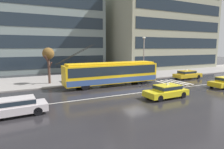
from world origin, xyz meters
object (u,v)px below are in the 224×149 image
at_px(bus_shelter, 90,67).
at_px(trolleybus, 112,73).
at_px(taxi_ahead_of_bus, 187,74).
at_px(street_tree_bare, 48,55).
at_px(pedestrian_at_shelter, 126,69).
at_px(pedestrian_approaching_curb, 126,67).
at_px(private_car_oncoming, 16,106).
at_px(pedestrian_waiting_by_pole, 110,68).
at_px(taxi_oncoming_near, 166,91).
at_px(street_lamp, 144,54).
at_px(pedestrian_walking_past, 85,69).

bearing_deg(bus_shelter, trolleybus, -66.22).
distance_m(taxi_ahead_of_bus, street_tree_bare, 20.72).
distance_m(pedestrian_at_shelter, street_tree_bare, 10.95).
xyz_separation_m(pedestrian_at_shelter, pedestrian_approaching_curb, (0.76, 1.47, 0.01)).
distance_m(private_car_oncoming, pedestrian_waiting_by_pole, 16.34).
xyz_separation_m(trolleybus, taxi_oncoming_near, (2.14, -7.71, -0.91)).
xyz_separation_m(taxi_ahead_of_bus, pedestrian_waiting_by_pole, (-11.35, 4.29, 1.10)).
relative_size(bus_shelter, pedestrian_approaching_curb, 2.00).
relative_size(trolleybus, taxi_ahead_of_bus, 2.90).
bearing_deg(trolleybus, street_lamp, 19.91).
distance_m(pedestrian_at_shelter, pedestrian_approaching_curb, 1.65).
xyz_separation_m(pedestrian_walking_past, street_tree_bare, (-5.07, -0.38, 2.05)).
height_order(trolleybus, street_tree_bare, trolleybus).
bearing_deg(private_car_oncoming, pedestrian_waiting_by_pole, 40.51).
bearing_deg(pedestrian_walking_past, private_car_oncoming, -128.21).
bearing_deg(pedestrian_at_shelter, pedestrian_waiting_by_pole, 142.27).
bearing_deg(pedestrian_waiting_by_pole, taxi_ahead_of_bus, -20.68).
distance_m(taxi_ahead_of_bus, pedestrian_walking_past, 15.73).
height_order(private_car_oncoming, street_tree_bare, street_tree_bare).
bearing_deg(pedestrian_at_shelter, taxi_ahead_of_bus, -16.35).
relative_size(bus_shelter, pedestrian_walking_past, 1.94).
height_order(taxi_oncoming_near, street_lamp, street_lamp).
bearing_deg(taxi_ahead_of_bus, trolleybus, 178.26).
bearing_deg(taxi_oncoming_near, street_tree_bare, 127.91).
relative_size(taxi_ahead_of_bus, taxi_oncoming_near, 1.03).
bearing_deg(street_lamp, bus_shelter, 170.39).
height_order(pedestrian_at_shelter, pedestrian_waiting_by_pole, pedestrian_waiting_by_pole).
bearing_deg(private_car_oncoming, pedestrian_walking_past, 51.79).
relative_size(pedestrian_approaching_curb, street_tree_bare, 0.42).
xyz_separation_m(bus_shelter, pedestrian_approaching_curb, (5.88, 0.08, -0.29)).
bearing_deg(pedestrian_approaching_curb, trolleybus, -137.87).
bearing_deg(pedestrian_approaching_curb, street_tree_bare, 178.22).
xyz_separation_m(bus_shelter, pedestrian_at_shelter, (5.12, -1.39, -0.30)).
bearing_deg(pedestrian_waiting_by_pole, private_car_oncoming, -139.49).
bearing_deg(street_tree_bare, pedestrian_approaching_curb, -1.78).
xyz_separation_m(taxi_oncoming_near, private_car_oncoming, (-13.05, 1.01, -0.00)).
xyz_separation_m(taxi_ahead_of_bus, street_tree_bare, (-19.96, 4.57, 3.15)).
relative_size(taxi_ahead_of_bus, pedestrian_approaching_curb, 2.29).
distance_m(private_car_oncoming, bus_shelter, 14.02).
distance_m(taxi_oncoming_near, street_lamp, 11.43).
bearing_deg(street_tree_bare, trolleybus, -30.41).
distance_m(pedestrian_waiting_by_pole, street_tree_bare, 8.85).
bearing_deg(trolleybus, pedestrian_at_shelter, 34.18).
relative_size(pedestrian_at_shelter, pedestrian_approaching_curb, 1.03).
height_order(pedestrian_approaching_curb, pedestrian_walking_past, pedestrian_walking_past).
height_order(taxi_ahead_of_bus, pedestrian_approaching_curb, pedestrian_approaching_curb).
xyz_separation_m(taxi_ahead_of_bus, pedestrian_approaching_curb, (-8.61, 4.22, 1.04)).
xyz_separation_m(pedestrian_approaching_curb, street_tree_bare, (-11.35, 0.35, 2.11)).
height_order(trolleybus, street_lamp, street_lamp).
relative_size(bus_shelter, pedestrian_at_shelter, 1.95).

